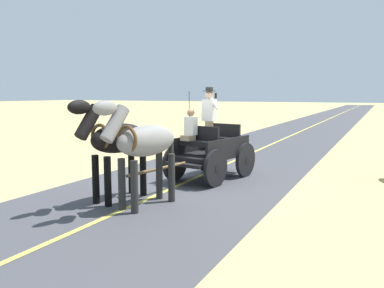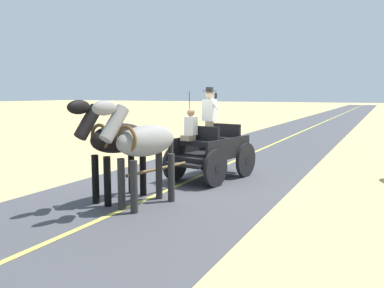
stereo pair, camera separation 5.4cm
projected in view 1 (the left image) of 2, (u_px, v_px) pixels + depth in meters
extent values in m
plane|color=tan|center=(189.00, 181.00, 10.62)|extent=(200.00, 200.00, 0.00)
cube|color=#424247|center=(189.00, 181.00, 10.62)|extent=(5.37, 160.00, 0.01)
cube|color=#DBCC4C|center=(189.00, 180.00, 10.62)|extent=(0.12, 160.00, 0.00)
cube|color=black|center=(211.00, 155.00, 10.84)|extent=(1.58, 2.38, 0.12)
cube|color=black|center=(229.00, 146.00, 10.47)|extent=(0.44, 2.07, 0.44)
cube|color=black|center=(194.00, 143.00, 11.14)|extent=(0.44, 2.07, 0.44)
cube|color=black|center=(184.00, 165.00, 9.88)|extent=(1.11, 0.43, 0.08)
cube|color=black|center=(233.00, 156.00, 11.82)|extent=(0.74, 0.33, 0.06)
cube|color=black|center=(198.00, 143.00, 10.31)|extent=(1.07, 0.54, 0.14)
cube|color=black|center=(202.00, 134.00, 10.42)|extent=(1.02, 0.26, 0.44)
cube|color=black|center=(221.00, 139.00, 11.18)|extent=(1.07, 0.54, 0.14)
cube|color=black|center=(224.00, 131.00, 11.30)|extent=(1.02, 0.26, 0.44)
cylinder|color=black|center=(216.00, 168.00, 9.86)|extent=(0.27, 0.96, 0.96)
cylinder|color=black|center=(216.00, 168.00, 9.86)|extent=(0.16, 0.23, 0.21)
cylinder|color=black|center=(175.00, 163.00, 10.63)|extent=(0.27, 0.96, 0.96)
cylinder|color=black|center=(175.00, 163.00, 10.63)|extent=(0.16, 0.23, 0.21)
cylinder|color=black|center=(246.00, 160.00, 11.09)|extent=(0.27, 0.96, 0.96)
cylinder|color=black|center=(246.00, 160.00, 11.09)|extent=(0.16, 0.23, 0.21)
cylinder|color=black|center=(207.00, 156.00, 11.86)|extent=(0.27, 0.96, 0.96)
cylinder|color=black|center=(207.00, 156.00, 11.86)|extent=(0.16, 0.23, 0.21)
cylinder|color=brown|center=(158.00, 169.00, 9.09)|extent=(0.43, 1.98, 0.07)
cylinder|color=black|center=(189.00, 116.00, 10.39)|extent=(0.02, 0.02, 1.30)
cylinder|color=#998466|center=(209.00, 138.00, 10.42)|extent=(0.22, 0.22, 0.90)
cube|color=silver|center=(209.00, 110.00, 10.33)|extent=(0.37, 0.28, 0.56)
sphere|color=beige|center=(209.00, 95.00, 10.28)|extent=(0.22, 0.22, 0.22)
cylinder|color=black|center=(209.00, 91.00, 10.26)|extent=(0.36, 0.36, 0.01)
cylinder|color=black|center=(209.00, 89.00, 10.26)|extent=(0.20, 0.20, 0.10)
cylinder|color=silver|center=(214.00, 103.00, 10.17)|extent=(0.27, 0.13, 0.32)
cube|color=black|center=(216.00, 96.00, 10.09)|extent=(0.03, 0.07, 0.14)
cube|color=#998466|center=(188.00, 138.00, 10.34)|extent=(0.33, 0.37, 0.14)
cube|color=silver|center=(191.00, 126.00, 10.40)|extent=(0.33, 0.25, 0.48)
sphere|color=#9E7051|center=(191.00, 113.00, 10.35)|extent=(0.20, 0.20, 0.20)
ellipsoid|color=gray|center=(147.00, 141.00, 8.11)|extent=(0.88, 1.64, 0.64)
cylinder|color=#272726|center=(134.00, 187.00, 7.68)|extent=(0.15, 0.15, 1.05)
cylinder|color=#272726|center=(122.00, 184.00, 7.91)|extent=(0.15, 0.15, 1.05)
cylinder|color=#272726|center=(172.00, 178.00, 8.53)|extent=(0.15, 0.15, 1.05)
cylinder|color=#272726|center=(159.00, 176.00, 8.76)|extent=(0.15, 0.15, 1.05)
cylinder|color=gray|center=(115.00, 124.00, 7.41)|extent=(0.39, 0.69, 0.73)
ellipsoid|color=gray|center=(105.00, 108.00, 7.20)|extent=(0.33, 0.57, 0.28)
cube|color=#272726|center=(116.00, 122.00, 7.42)|extent=(0.17, 0.50, 0.56)
cylinder|color=#272726|center=(171.00, 151.00, 8.73)|extent=(0.11, 0.11, 0.70)
torus|color=brown|center=(127.00, 139.00, 7.68)|extent=(0.55, 0.19, 0.55)
ellipsoid|color=black|center=(119.00, 138.00, 8.59)|extent=(0.79, 1.63, 0.64)
cylinder|color=black|center=(108.00, 182.00, 8.15)|extent=(0.15, 0.15, 1.05)
cylinder|color=black|center=(96.00, 179.00, 8.36)|extent=(0.15, 0.15, 1.05)
cylinder|color=black|center=(143.00, 173.00, 9.04)|extent=(0.15, 0.15, 1.05)
cylinder|color=black|center=(131.00, 171.00, 9.25)|extent=(0.15, 0.15, 1.05)
cylinder|color=black|center=(89.00, 122.00, 7.86)|extent=(0.35, 0.68, 0.73)
ellipsoid|color=black|center=(79.00, 107.00, 7.64)|extent=(0.30, 0.57, 0.28)
cube|color=black|center=(89.00, 120.00, 7.87)|extent=(0.13, 0.51, 0.56)
cylinder|color=black|center=(142.00, 148.00, 9.24)|extent=(0.11, 0.11, 0.70)
torus|color=brown|center=(100.00, 137.00, 8.14)|extent=(0.55, 0.15, 0.55)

